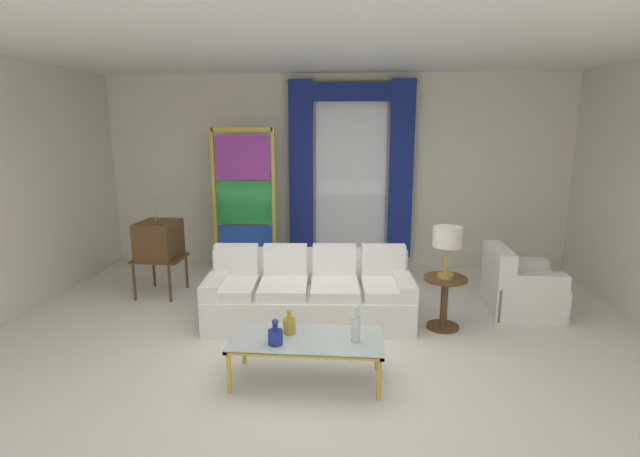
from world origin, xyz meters
The scene contains 16 objects.
ground_plane centered at (0.00, 0.00, 0.00)m, with size 16.00×16.00×0.00m, color white.
wall_rear centered at (0.00, 3.06, 1.50)m, with size 8.00×0.12×3.00m, color silver.
wall_left centered at (-3.66, 0.60, 1.50)m, with size 0.12×7.00×3.00m, color silver.
ceiling_slab centered at (0.00, 0.80, 3.02)m, with size 8.00×7.60×0.04m, color white.
curtained_window centered at (0.26, 2.89, 1.74)m, with size 2.00×0.17×2.70m.
couch_white_long centered at (-0.15, 0.70, 0.31)m, with size 2.40×1.09×0.86m.
coffee_table centered at (-0.02, -0.70, 0.37)m, with size 1.34×0.61×0.41m.
bottle_blue_decanter centered at (0.41, -0.74, 0.54)m, with size 0.07×0.07×0.33m.
bottle_crystal_tall centered at (-0.27, -0.85, 0.49)m, with size 0.13×0.13×0.23m.
bottle_amber_squat centered at (-0.19, -0.62, 0.49)m, with size 0.11×0.11×0.23m.
vintage_tv centered at (-2.23, 1.39, 0.73)m, with size 0.62×0.61×1.35m.
armchair_white centered at (2.35, 1.16, 0.29)m, with size 0.82×0.82×0.80m.
stained_glass_divider centered at (-1.30, 2.39, 1.06)m, with size 0.95×0.05×2.20m.
peacock_figurine centered at (-0.95, 1.96, 0.22)m, with size 0.44×0.60×0.50m.
round_side_table centered at (1.38, 0.57, 0.36)m, with size 0.48×0.48×0.59m.
table_lamp_brass centered at (1.38, 0.57, 1.03)m, with size 0.32×0.32×0.57m.
Camera 1 is at (0.44, -4.67, 2.26)m, focal length 27.41 mm.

